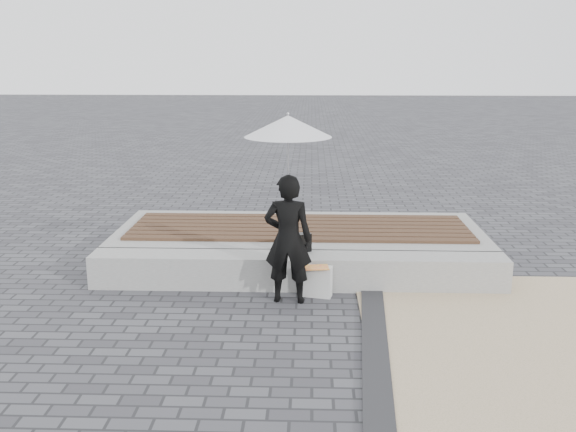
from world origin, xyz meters
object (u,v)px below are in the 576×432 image
object	(u,v)px
woman	(288,239)
canvas_tote	(317,281)
seating_ledge	(298,270)
parasol	(288,126)
handbag	(298,243)

from	to	relation	value
woman	canvas_tote	xyz separation A→B (m)	(0.33, 0.16, -0.55)
seating_ledge	canvas_tote	size ratio (longest dim) A/B	13.71
seating_ledge	woman	distance (m)	0.73
seating_ledge	woman	world-z (taller)	woman
woman	parasol	world-z (taller)	parasol
seating_ledge	canvas_tote	bearing A→B (deg)	-54.95
canvas_tote	seating_ledge	bearing A→B (deg)	137.04
seating_ledge	canvas_tote	distance (m)	0.40
seating_ledge	parasol	size ratio (longest dim) A/B	4.14
woman	handbag	bearing A→B (deg)	-95.18
woman	parasol	bearing A→B (deg)	4.00
parasol	canvas_tote	world-z (taller)	parasol
parasol	seating_ledge	bearing A→B (deg)	78.63
parasol	canvas_tote	xyz separation A→B (m)	(0.33, 0.16, -1.81)
parasol	handbag	size ratio (longest dim) A/B	3.77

